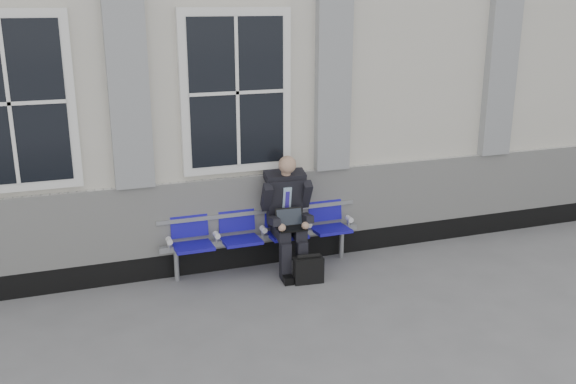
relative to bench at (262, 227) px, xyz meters
name	(u,v)px	position (x,y,z in m)	size (l,w,h in m)	color
ground	(245,322)	(-0.61, -1.32, -0.55)	(70.00, 70.00, 0.00)	slate
station_building	(175,77)	(-0.63, 2.15, 1.67)	(14.40, 4.40, 4.49)	beige
bench	(262,227)	(0.00, 0.00, 0.00)	(2.60, 0.47, 0.91)	#9EA0A3
businessman	(287,210)	(0.29, -0.14, 0.25)	(0.63, 0.84, 1.49)	black
briefcase	(308,269)	(0.40, -0.61, -0.38)	(0.37, 0.18, 0.37)	black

